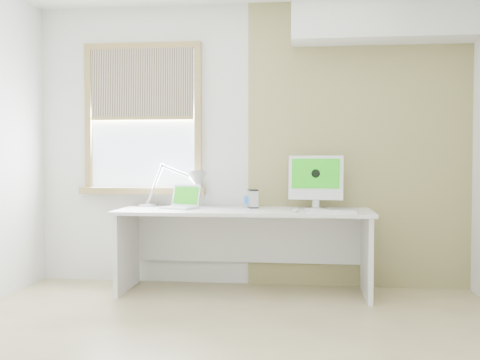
# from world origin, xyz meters

# --- Properties ---
(room) EXTENTS (4.04, 3.54, 2.64)m
(room) POSITION_xyz_m (0.00, 0.00, 1.30)
(room) COLOR tan
(room) RESTS_ON ground
(accent_wall) EXTENTS (2.00, 0.02, 2.60)m
(accent_wall) POSITION_xyz_m (1.00, 1.74, 1.30)
(accent_wall) COLOR #9D925D
(accent_wall) RESTS_ON room
(soffit) EXTENTS (1.60, 0.40, 0.42)m
(soffit) POSITION_xyz_m (1.20, 1.57, 2.40)
(soffit) COLOR white
(soffit) RESTS_ON room
(window) EXTENTS (1.20, 0.14, 1.42)m
(window) POSITION_xyz_m (-1.00, 1.71, 1.54)
(window) COLOR olive
(window) RESTS_ON room
(desk) EXTENTS (2.20, 0.70, 0.73)m
(desk) POSITION_xyz_m (-0.00, 1.44, 0.53)
(desk) COLOR white
(desk) RESTS_ON room
(desk_lamp) EXTENTS (0.70, 0.28, 0.40)m
(desk_lamp) POSITION_xyz_m (-0.54, 1.59, 0.94)
(desk_lamp) COLOR #BCBEC1
(desk_lamp) RESTS_ON desk
(laptop) EXTENTS (0.37, 0.34, 0.21)m
(laptop) POSITION_xyz_m (-0.56, 1.45, 0.78)
(laptop) COLOR #BCBEC1
(laptop) RESTS_ON desk
(phone_dock) EXTENTS (0.07, 0.07, 0.12)m
(phone_dock) POSITION_xyz_m (-0.00, 1.57, 0.76)
(phone_dock) COLOR #BCBEC1
(phone_dock) RESTS_ON desk
(external_drive) EXTENTS (0.11, 0.14, 0.17)m
(external_drive) POSITION_xyz_m (0.06, 1.55, 0.81)
(external_drive) COLOR #BCBEC1
(external_drive) RESTS_ON desk
(imac) EXTENTS (0.48, 0.17, 0.47)m
(imac) POSITION_xyz_m (0.62, 1.54, 0.99)
(imac) COLOR #BCBEC1
(imac) RESTS_ON desk
(keyboard) EXTENTS (0.42, 0.17, 0.02)m
(keyboard) POSITION_xyz_m (0.75, 1.19, 0.74)
(keyboard) COLOR white
(keyboard) RESTS_ON desk
(mouse) EXTENTS (0.08, 0.10, 0.03)m
(mouse) POSITION_xyz_m (0.45, 1.22, 0.74)
(mouse) COLOR white
(mouse) RESTS_ON desk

